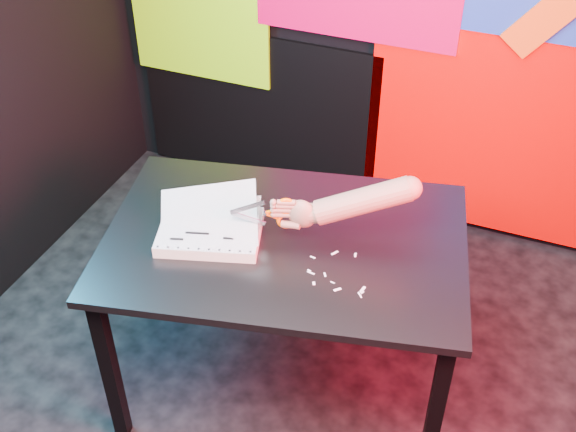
% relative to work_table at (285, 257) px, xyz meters
% --- Properties ---
extents(room, '(3.01, 3.01, 2.71)m').
position_rel_work_table_xyz_m(room, '(0.10, -0.23, 0.68)').
color(room, black).
rests_on(room, ground).
extents(backdrop, '(2.88, 0.05, 2.08)m').
position_rel_work_table_xyz_m(backdrop, '(0.16, 1.23, 0.29)').
color(backdrop, '#E40100').
rests_on(backdrop, ground).
extents(work_table, '(1.40, 1.09, 0.75)m').
position_rel_work_table_xyz_m(work_table, '(0.00, 0.00, 0.00)').
color(work_table, black).
rests_on(work_table, ground).
extents(printout_stack, '(0.42, 0.35, 0.18)m').
position_rel_work_table_xyz_m(printout_stack, '(-0.24, -0.09, 0.11)').
color(printout_stack, beige).
rests_on(printout_stack, work_table).
extents(scissors, '(0.21, 0.08, 0.13)m').
position_rel_work_table_xyz_m(scissors, '(-0.00, -0.02, 0.21)').
color(scissors, '#B2B3B8').
rests_on(scissors, printout_stack).
extents(hand_forearm, '(0.46, 0.21, 0.21)m').
position_rel_work_table_xyz_m(hand_forearm, '(0.22, 0.06, 0.26)').
color(hand_forearm, '#855D46').
rests_on(hand_forearm, work_table).
extents(paper_clippings, '(0.22, 0.20, 0.00)m').
position_rel_work_table_xyz_m(paper_clippings, '(0.23, -0.11, 0.09)').
color(paper_clippings, white).
rests_on(paper_clippings, work_table).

